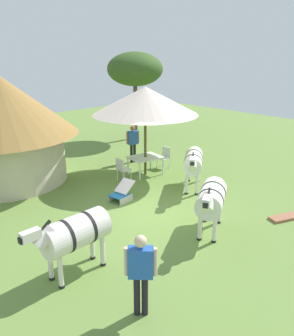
% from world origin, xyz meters
% --- Properties ---
extents(ground_plane, '(36.00, 36.00, 0.00)m').
position_xyz_m(ground_plane, '(0.00, 0.00, 0.00)').
color(ground_plane, olive).
extents(thatched_hut, '(5.46, 5.46, 4.00)m').
position_xyz_m(thatched_hut, '(-2.07, 5.53, 2.23)').
color(thatched_hut, beige).
rests_on(thatched_hut, ground_plane).
extents(shade_umbrella, '(4.05, 4.05, 3.48)m').
position_xyz_m(shade_umbrella, '(2.19, 2.45, 2.96)').
color(shade_umbrella, '#4A441E').
rests_on(shade_umbrella, ground_plane).
extents(patio_dining_table, '(1.36, 1.13, 0.74)m').
position_xyz_m(patio_dining_table, '(2.19, 2.45, 0.66)').
color(patio_dining_table, silver).
rests_on(patio_dining_table, ground_plane).
extents(patio_chair_west_end, '(0.44, 0.46, 0.90)m').
position_xyz_m(patio_chair_west_end, '(1.04, 2.51, 0.52)').
color(patio_chair_west_end, silver).
rests_on(patio_chair_west_end, ground_plane).
extents(patio_chair_near_lawn, '(0.43, 0.45, 0.90)m').
position_xyz_m(patio_chair_near_lawn, '(3.35, 2.49, 0.52)').
color(patio_chair_near_lawn, white).
rests_on(patio_chair_near_lawn, ground_plane).
extents(guest_beside_umbrella, '(0.56, 0.36, 1.66)m').
position_xyz_m(guest_beside_umbrella, '(2.91, 4.01, 1.00)').
color(guest_beside_umbrella, black).
rests_on(guest_beside_umbrella, ground_plane).
extents(standing_watcher, '(0.47, 0.47, 1.69)m').
position_xyz_m(standing_watcher, '(-3.22, -3.16, 1.02)').
color(standing_watcher, black).
rests_on(standing_watcher, ground_plane).
extents(striped_lounge_chair, '(0.87, 0.64, 0.64)m').
position_xyz_m(striped_lounge_chair, '(-0.12, 1.15, 0.26)').
color(striped_lounge_chair, '#2572B9').
rests_on(striped_lounge_chair, ground_plane).
extents(zebra_nearest_camera, '(1.93, 1.32, 1.53)m').
position_xyz_m(zebra_nearest_camera, '(0.27, -2.16, 0.99)').
color(zebra_nearest_camera, silver).
rests_on(zebra_nearest_camera, ground_plane).
extents(zebra_by_umbrella, '(1.96, 1.59, 1.55)m').
position_xyz_m(zebra_by_umbrella, '(2.41, 0.20, 1.01)').
color(zebra_by_umbrella, silver).
rests_on(zebra_by_umbrella, ground_plane).
extents(zebra_toward_hut, '(2.16, 0.78, 1.54)m').
position_xyz_m(zebra_toward_hut, '(-3.41, -1.22, 1.01)').
color(zebra_toward_hut, silver).
rests_on(zebra_toward_hut, ground_plane).
extents(acacia_tree_left_background, '(2.99, 2.99, 4.70)m').
position_xyz_m(acacia_tree_left_background, '(5.95, 7.23, 3.78)').
color(acacia_tree_left_background, '#4E3F30').
rests_on(acacia_tree_left_background, ground_plane).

